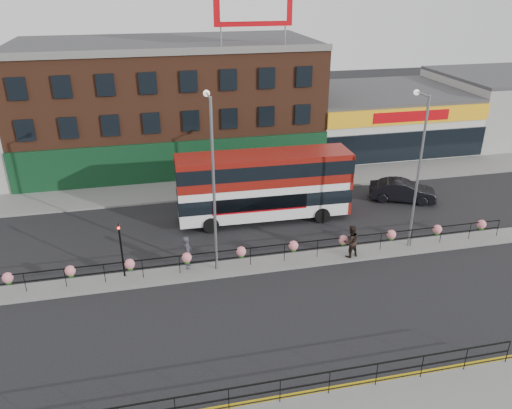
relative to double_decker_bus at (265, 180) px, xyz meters
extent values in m
plane|color=black|center=(-1.24, -5.91, -2.87)|extent=(120.00, 120.00, 0.00)
cube|color=slate|center=(-1.24, 6.09, -2.80)|extent=(60.00, 4.00, 0.15)
cube|color=slate|center=(-1.24, -5.91, -2.80)|extent=(60.00, 1.60, 0.15)
cube|color=gold|center=(-1.24, -15.61, -2.87)|extent=(60.00, 0.10, 0.01)
cube|color=gold|center=(-1.24, -15.79, -2.87)|extent=(60.00, 0.10, 0.01)
cube|color=brown|center=(-5.24, 14.09, 2.13)|extent=(25.00, 12.00, 10.00)
cube|color=#3F3F42|center=(-5.24, 14.09, 7.28)|extent=(25.00, 12.00, 0.30)
cube|color=#0E341B|center=(-5.24, 8.01, -1.17)|extent=(25.00, 0.25, 3.40)
cube|color=silver|center=(14.76, 14.09, -0.37)|extent=(15.00, 12.00, 5.00)
cube|color=#3F3F42|center=(14.76, 14.09, 2.28)|extent=(15.00, 12.00, 0.30)
cube|color=yellow|center=(14.76, 8.01, 1.43)|extent=(15.00, 0.25, 1.40)
cube|color=#BA040C|center=(14.76, 7.89, 1.43)|extent=(7.00, 0.10, 0.90)
cube|color=black|center=(14.76, 8.01, -1.27)|extent=(15.00, 0.25, 2.60)
cube|color=#9B9A96|center=(29.51, 14.09, 0.13)|extent=(14.50, 12.00, 6.00)
cube|color=#BA040C|center=(1.26, 9.09, 10.33)|extent=(6.00, 0.25, 3.00)
cube|color=white|center=(1.26, 8.95, 10.33)|extent=(5.10, 0.04, 2.25)
cylinder|color=gray|center=(-1.24, 9.09, 8.13)|extent=(0.12, 0.12, 1.40)
cylinder|color=gray|center=(3.76, 9.09, 8.13)|extent=(0.12, 0.12, 1.40)
cube|color=black|center=(-1.24, -5.91, -1.62)|extent=(30.00, 0.05, 0.05)
cube|color=black|center=(-1.24, -5.91, -2.12)|extent=(30.00, 0.05, 0.05)
cylinder|color=black|center=(-14.24, -5.91, -2.17)|extent=(0.04, 0.04, 1.10)
cylinder|color=black|center=(-12.24, -5.91, -2.17)|extent=(0.04, 0.04, 1.10)
cylinder|color=black|center=(-10.24, -5.91, -2.17)|extent=(0.04, 0.04, 1.10)
cylinder|color=black|center=(-8.24, -5.91, -2.17)|extent=(0.04, 0.04, 1.10)
cylinder|color=black|center=(-6.24, -5.91, -2.17)|extent=(0.04, 0.04, 1.10)
cylinder|color=black|center=(-4.24, -5.91, -2.17)|extent=(0.04, 0.04, 1.10)
cylinder|color=black|center=(-2.24, -5.91, -2.17)|extent=(0.04, 0.04, 1.10)
cylinder|color=black|center=(-0.24, -5.91, -2.17)|extent=(0.04, 0.04, 1.10)
cylinder|color=black|center=(1.76, -5.91, -2.17)|extent=(0.04, 0.04, 1.10)
cylinder|color=black|center=(3.76, -5.91, -2.17)|extent=(0.04, 0.04, 1.10)
cylinder|color=black|center=(5.76, -5.91, -2.17)|extent=(0.04, 0.04, 1.10)
cylinder|color=black|center=(7.76, -5.91, -2.17)|extent=(0.04, 0.04, 1.10)
cylinder|color=black|center=(9.76, -5.91, -2.17)|extent=(0.04, 0.04, 1.10)
cylinder|color=black|center=(11.76, -5.91, -2.17)|extent=(0.04, 0.04, 1.10)
cylinder|color=black|center=(13.76, -5.91, -2.17)|extent=(0.04, 0.04, 1.10)
sphere|color=#E37780|center=(-14.99, -5.91, -1.77)|extent=(0.56, 0.56, 0.56)
sphere|color=#245B19|center=(-14.99, -5.91, -2.00)|extent=(0.36, 0.36, 0.36)
sphere|color=#E37780|center=(-11.93, -5.91, -1.77)|extent=(0.56, 0.56, 0.56)
sphere|color=#245B19|center=(-11.93, -5.91, -2.00)|extent=(0.36, 0.36, 0.36)
sphere|color=#E37780|center=(-8.88, -5.91, -1.77)|extent=(0.56, 0.56, 0.56)
sphere|color=#245B19|center=(-8.88, -5.91, -2.00)|extent=(0.36, 0.36, 0.36)
sphere|color=#E37780|center=(-5.82, -5.91, -1.77)|extent=(0.56, 0.56, 0.56)
sphere|color=#245B19|center=(-5.82, -5.91, -2.00)|extent=(0.36, 0.36, 0.36)
sphere|color=#E37780|center=(-2.76, -5.91, -1.77)|extent=(0.56, 0.56, 0.56)
sphere|color=#245B19|center=(-2.76, -5.91, -2.00)|extent=(0.36, 0.36, 0.36)
sphere|color=#E37780|center=(0.29, -5.91, -1.77)|extent=(0.56, 0.56, 0.56)
sphere|color=#245B19|center=(0.29, -5.91, -2.00)|extent=(0.36, 0.36, 0.36)
sphere|color=#E37780|center=(3.35, -5.91, -1.77)|extent=(0.56, 0.56, 0.56)
sphere|color=#245B19|center=(3.35, -5.91, -2.00)|extent=(0.36, 0.36, 0.36)
sphere|color=#E37780|center=(6.40, -5.91, -1.77)|extent=(0.56, 0.56, 0.56)
sphere|color=#245B19|center=(6.40, -5.91, -2.00)|extent=(0.36, 0.36, 0.36)
sphere|color=#E37780|center=(9.46, -5.91, -1.77)|extent=(0.56, 0.56, 0.56)
sphere|color=#245B19|center=(9.46, -5.91, -2.00)|extent=(0.36, 0.36, 0.36)
sphere|color=#E37780|center=(12.51, -5.91, -1.77)|extent=(0.56, 0.56, 0.56)
sphere|color=#245B19|center=(12.51, -5.91, -2.00)|extent=(0.36, 0.36, 0.36)
cube|color=black|center=(-3.24, -16.01, -1.62)|extent=(20.00, 0.05, 0.05)
cube|color=black|center=(-3.24, -16.01, -2.12)|extent=(20.00, 0.05, 0.05)
cylinder|color=black|center=(-7.24, -16.01, -2.17)|extent=(0.04, 0.04, 1.10)
cylinder|color=black|center=(-5.24, -16.01, -2.17)|extent=(0.04, 0.04, 1.10)
cylinder|color=black|center=(-3.24, -16.01, -2.17)|extent=(0.04, 0.04, 1.10)
cylinder|color=black|center=(-1.24, -16.01, -2.17)|extent=(0.04, 0.04, 1.10)
cylinder|color=black|center=(0.76, -16.01, -2.17)|extent=(0.04, 0.04, 1.10)
cylinder|color=black|center=(2.76, -16.01, -2.17)|extent=(0.04, 0.04, 1.10)
cylinder|color=black|center=(4.76, -16.01, -2.17)|extent=(0.04, 0.04, 1.10)
cylinder|color=black|center=(6.76, -16.01, -2.17)|extent=(0.04, 0.04, 1.10)
cube|color=white|center=(-0.05, 0.00, -0.37)|extent=(11.52, 2.89, 4.17)
cube|color=maroon|center=(-0.05, 0.00, 0.83)|extent=(11.58, 2.95, 1.88)
cube|color=black|center=(-0.05, 0.00, -1.10)|extent=(11.61, 2.97, 0.94)
cube|color=black|center=(-0.05, 0.00, 0.98)|extent=(11.63, 3.00, 0.94)
cube|color=maroon|center=(-0.05, 0.00, 1.74)|extent=(11.52, 2.89, 0.13)
cube|color=maroon|center=(5.63, -0.14, -0.37)|extent=(0.27, 2.67, 4.17)
cube|color=#BA040C|center=(-0.60, -1.31, -1.15)|extent=(6.25, 0.20, 1.04)
cylinder|color=black|center=(-3.83, -1.20, -2.35)|extent=(1.05, 0.34, 1.04)
cylinder|color=black|center=(-3.77, 1.40, -2.35)|extent=(1.05, 0.34, 1.04)
cylinder|color=black|center=(3.67, -1.39, -2.35)|extent=(1.05, 0.34, 1.04)
cylinder|color=black|center=(3.73, 1.21, -2.35)|extent=(1.05, 0.34, 1.04)
imported|color=black|center=(10.65, 0.72, -2.09)|extent=(5.14, 5.97, 1.57)
imported|color=#33323D|center=(-5.72, -5.37, -1.75)|extent=(0.82, 0.64, 1.95)
imported|color=black|center=(3.67, -6.23, -1.73)|extent=(1.28, 1.16, 1.98)
cylinder|color=gray|center=(-4.17, -5.87, 2.14)|extent=(0.16, 0.16, 9.72)
cylinder|color=gray|center=(-4.17, -5.14, 6.90)|extent=(0.10, 1.46, 0.10)
sphere|color=silver|center=(-4.17, -4.41, 6.85)|extent=(0.35, 0.35, 0.35)
cylinder|color=gray|center=(7.67, -5.81, 1.88)|extent=(0.15, 0.15, 9.21)
cylinder|color=gray|center=(7.67, -5.12, 6.40)|extent=(0.09, 1.38, 0.09)
sphere|color=silver|center=(7.67, -4.43, 6.35)|extent=(0.33, 0.33, 0.33)
cylinder|color=black|center=(-9.24, -5.51, -1.12)|extent=(0.10, 0.10, 3.20)
imported|color=black|center=(-9.24, -5.51, 0.48)|extent=(0.15, 0.18, 0.90)
sphere|color=#FF190C|center=(-9.24, -5.63, 0.30)|extent=(0.14, 0.14, 0.14)
camera|label=1|loc=(-7.30, -29.83, 12.33)|focal=35.00mm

